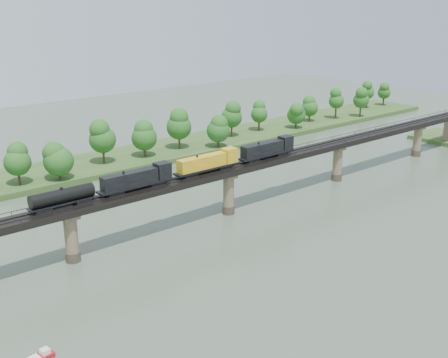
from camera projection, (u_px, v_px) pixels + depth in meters
ground at (324, 256)px, 112.94m from camera, size 400.00×400.00×0.00m
far_bank at (115, 161)px, 174.95m from camera, size 300.00×24.00×1.60m
bridge at (229, 192)px, 133.22m from camera, size 236.00×30.00×11.50m
bridge_superstructure at (229, 166)px, 131.25m from camera, size 220.00×4.90×0.75m
far_treeline at (96, 143)px, 164.21m from camera, size 289.06×17.54×13.60m
freight_train at (185, 169)px, 123.06m from camera, size 68.31×2.66×4.70m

